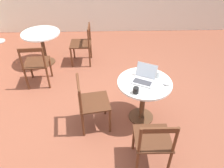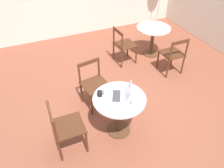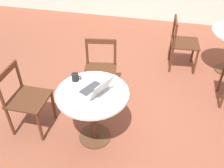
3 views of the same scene
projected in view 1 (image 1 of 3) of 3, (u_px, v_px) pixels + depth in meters
ground_plane at (109, 107)px, 3.74m from camera, size 16.00×16.00×0.00m
cafe_table_near at (144, 90)px, 3.21m from camera, size 0.79×0.79×0.71m
cafe_table_mid at (42, 39)px, 4.58m from camera, size 0.79×0.79×0.71m
chair_near_left at (153, 141)px, 2.61m from camera, size 0.44×0.44×0.85m
chair_near_back at (91, 103)px, 3.16m from camera, size 0.51×0.51×0.85m
chair_mid_front at (83, 44)px, 4.66m from camera, size 0.44×0.44×0.85m
chair_mid_left at (36, 64)px, 4.01m from camera, size 0.47×0.47×0.85m
laptop at (144, 78)px, 3.12m from camera, size 0.40×0.40×0.21m
mouse at (167, 84)px, 3.06m from camera, size 0.06×0.10×0.03m
mug at (136, 90)px, 2.90m from camera, size 0.12×0.08×0.09m
drinking_glass at (158, 74)px, 3.20m from camera, size 0.07×0.07×0.09m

